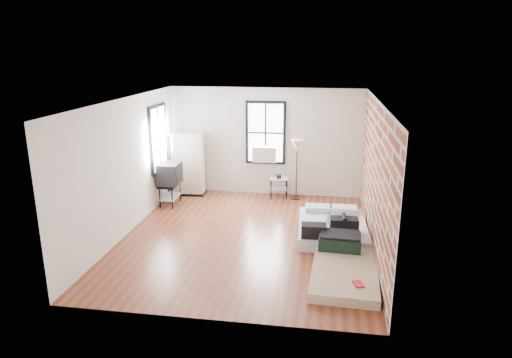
% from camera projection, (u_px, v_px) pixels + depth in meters
% --- Properties ---
extents(ground, '(6.00, 6.00, 0.00)m').
position_uv_depth(ground, '(246.00, 237.00, 9.40)').
color(ground, '#5B2918').
rests_on(ground, ground).
extents(room_shell, '(5.02, 6.02, 2.80)m').
position_uv_depth(room_shell, '(260.00, 152.00, 9.23)').
color(room_shell, silver).
rests_on(room_shell, ground).
extents(mattress_main, '(1.47, 1.94, 0.61)m').
position_uv_depth(mattress_main, '(332.00, 227.00, 9.47)').
color(mattress_main, silver).
rests_on(mattress_main, ground).
extents(mattress_bare, '(1.19, 2.13, 0.45)m').
position_uv_depth(mattress_bare, '(343.00, 263.00, 7.98)').
color(mattress_bare, '#C1B38B').
rests_on(mattress_bare, ground).
extents(wardrobe, '(0.86, 0.53, 1.64)m').
position_uv_depth(wardrobe, '(189.00, 164.00, 11.98)').
color(wardrobe, black).
rests_on(wardrobe, ground).
extents(side_table, '(0.51, 0.44, 0.61)m').
position_uv_depth(side_table, '(279.00, 182.00, 11.82)').
color(side_table, black).
rests_on(side_table, ground).
extents(floor_lamp, '(0.33, 0.33, 1.55)m').
position_uv_depth(floor_lamp, '(297.00, 149.00, 11.43)').
color(floor_lamp, '#331E11').
rests_on(floor_lamp, ground).
extents(tv_stand, '(0.53, 0.75, 1.05)m').
position_uv_depth(tv_stand, '(169.00, 175.00, 11.17)').
color(tv_stand, black).
rests_on(tv_stand, ground).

